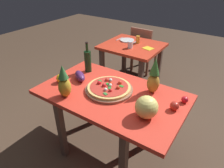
% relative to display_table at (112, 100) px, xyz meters
% --- Properties ---
extents(ground_plane, '(10.00, 10.00, 0.00)m').
position_rel_display_table_xyz_m(ground_plane, '(0.00, 0.00, -0.66)').
color(ground_plane, '#4C3828').
extents(display_table, '(1.39, 0.83, 0.74)m').
position_rel_display_table_xyz_m(display_table, '(0.00, 0.00, 0.00)').
color(display_table, brown).
rests_on(display_table, ground_plane).
extents(background_table, '(0.86, 0.76, 0.74)m').
position_rel_display_table_xyz_m(background_table, '(-0.47, 1.26, -0.04)').
color(background_table, brown).
rests_on(background_table, ground_plane).
extents(dining_chair, '(0.41, 0.41, 0.85)m').
position_rel_display_table_xyz_m(dining_chair, '(-0.58, 1.87, -0.17)').
color(dining_chair, '#8E5B44').
rests_on(dining_chair, ground_plane).
extents(pizza_board, '(0.46, 0.46, 0.02)m').
position_rel_display_table_xyz_m(pizza_board, '(-0.04, 0.02, 0.10)').
color(pizza_board, '#8E5B44').
rests_on(pizza_board, display_table).
extents(pizza, '(0.42, 0.42, 0.06)m').
position_rel_display_table_xyz_m(pizza, '(-0.04, 0.02, 0.13)').
color(pizza, '#E3B863').
rests_on(pizza, pizza_board).
extents(wine_bottle, '(0.08, 0.08, 0.34)m').
position_rel_display_table_xyz_m(wine_bottle, '(-0.47, 0.22, 0.22)').
color(wine_bottle, black).
rests_on(wine_bottle, display_table).
extents(pineapple_left, '(0.12, 0.12, 0.35)m').
position_rel_display_table_xyz_m(pineapple_left, '(0.31, 0.23, 0.24)').
color(pineapple_left, '#B6882F').
rests_on(pineapple_left, display_table).
extents(pineapple_right, '(0.12, 0.12, 0.32)m').
position_rel_display_table_xyz_m(pineapple_right, '(-0.32, -0.28, 0.23)').
color(pineapple_right, '#AB8A23').
rests_on(pineapple_right, display_table).
extents(melon, '(0.19, 0.19, 0.19)m').
position_rel_display_table_xyz_m(melon, '(0.42, -0.13, 0.18)').
color(melon, '#E3D16B').
rests_on(melon, display_table).
extents(bell_pepper, '(0.09, 0.09, 0.10)m').
position_rel_display_table_xyz_m(bell_pepper, '(-0.54, -0.13, 0.13)').
color(bell_pepper, yellow).
rests_on(bell_pepper, display_table).
extents(eggplant, '(0.22, 0.18, 0.09)m').
position_rel_display_table_xyz_m(eggplant, '(-0.42, 0.02, 0.13)').
color(eggplant, '#4E2356').
rests_on(eggplant, display_table).
extents(tomato_by_bottle, '(0.06, 0.06, 0.06)m').
position_rel_display_table_xyz_m(tomato_by_bottle, '(0.62, 0.23, 0.12)').
color(tomato_by_bottle, red).
rests_on(tomato_by_bottle, display_table).
extents(tomato_near_board, '(0.08, 0.08, 0.08)m').
position_rel_display_table_xyz_m(tomato_near_board, '(0.58, 0.08, 0.13)').
color(tomato_near_board, red).
rests_on(tomato_near_board, display_table).
extents(drinking_glass_juice, '(0.06, 0.06, 0.11)m').
position_rel_display_table_xyz_m(drinking_glass_juice, '(-0.45, 1.37, 0.14)').
color(drinking_glass_juice, gold).
rests_on(drinking_glass_juice, background_table).
extents(drinking_glass_water, '(0.07, 0.07, 0.10)m').
position_rel_display_table_xyz_m(drinking_glass_water, '(-0.44, 1.13, 0.14)').
color(drinking_glass_water, silver).
rests_on(drinking_glass_water, background_table).
extents(dinner_plate, '(0.22, 0.22, 0.02)m').
position_rel_display_table_xyz_m(dinner_plate, '(-0.63, 1.38, 0.09)').
color(dinner_plate, white).
rests_on(dinner_plate, background_table).
extents(fork_utensil, '(0.03, 0.18, 0.01)m').
position_rel_display_table_xyz_m(fork_utensil, '(-0.77, 1.38, 0.09)').
color(fork_utensil, silver).
rests_on(fork_utensil, background_table).
extents(knife_utensil, '(0.02, 0.18, 0.01)m').
position_rel_display_table_xyz_m(knife_utensil, '(-0.49, 1.38, 0.09)').
color(knife_utensil, silver).
rests_on(knife_utensil, background_table).
extents(napkin_folded, '(0.16, 0.15, 0.01)m').
position_rel_display_table_xyz_m(napkin_folded, '(-0.21, 1.25, 0.09)').
color(napkin_folded, yellow).
rests_on(napkin_folded, background_table).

